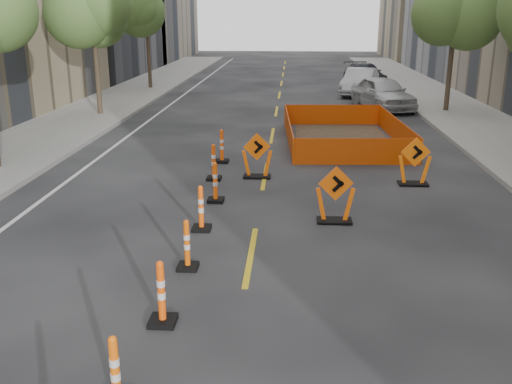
# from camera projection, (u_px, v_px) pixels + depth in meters

# --- Properties ---
(ground_plane) EXTENTS (140.00, 140.00, 0.00)m
(ground_plane) POSITION_uv_depth(u_px,v_px,m) (230.00, 373.00, 7.86)
(ground_plane) COLOR black
(sidewalk_left) EXTENTS (4.00, 90.00, 0.15)m
(sidewalk_left) POSITION_uv_depth(u_px,v_px,m) (10.00, 154.00, 19.81)
(sidewalk_left) COLOR gray
(sidewalk_left) RESTS_ON ground
(tree_l_c) EXTENTS (2.80, 2.80, 5.95)m
(tree_l_c) POSITION_uv_depth(u_px,v_px,m) (93.00, 18.00, 26.05)
(tree_l_c) COLOR #382B1E
(tree_l_c) RESTS_ON ground
(tree_l_d) EXTENTS (2.80, 2.80, 5.95)m
(tree_l_d) POSITION_uv_depth(u_px,v_px,m) (147.00, 17.00, 35.57)
(tree_l_d) COLOR #382B1E
(tree_l_d) RESTS_ON ground
(tree_r_c) EXTENTS (2.80, 2.80, 5.95)m
(tree_r_c) POSITION_uv_depth(u_px,v_px,m) (455.00, 18.00, 26.94)
(tree_r_c) COLOR #382B1E
(tree_r_c) RESTS_ON ground
(channelizer_2) EXTENTS (0.41, 0.41, 1.03)m
(channelizer_2) POSITION_uv_depth(u_px,v_px,m) (115.00, 373.00, 7.00)
(channelizer_2) COLOR #FB640A
(channelizer_2) RESTS_ON ground
(channelizer_3) EXTENTS (0.43, 0.43, 1.09)m
(channelizer_3) POSITION_uv_depth(u_px,v_px,m) (161.00, 293.00, 8.95)
(channelizer_3) COLOR #FF520A
(channelizer_3) RESTS_ON ground
(channelizer_4) EXTENTS (0.40, 0.40, 1.01)m
(channelizer_4) POSITION_uv_depth(u_px,v_px,m) (187.00, 244.00, 10.93)
(channelizer_4) COLOR #E35409
(channelizer_4) RESTS_ON ground
(channelizer_5) EXTENTS (0.42, 0.42, 1.06)m
(channelizer_5) POSITION_uv_depth(u_px,v_px,m) (201.00, 208.00, 12.88)
(channelizer_5) COLOR #FF550A
(channelizer_5) RESTS_ON ground
(channelizer_6) EXTENTS (0.42, 0.42, 1.07)m
(channelizer_6) POSITION_uv_depth(u_px,v_px,m) (215.00, 182.00, 14.84)
(channelizer_6) COLOR #ED4F09
(channelizer_6) RESTS_ON ground
(channelizer_7) EXTENTS (0.43, 0.43, 1.08)m
(channelizer_7) POSITION_uv_depth(u_px,v_px,m) (214.00, 162.00, 16.82)
(channelizer_7) COLOR #D94209
(channelizer_7) RESTS_ON ground
(channelizer_8) EXTENTS (0.44, 0.44, 1.11)m
(channelizer_8) POSITION_uv_depth(u_px,v_px,m) (222.00, 146.00, 18.78)
(channelizer_8) COLOR #DC4509
(channelizer_8) RESTS_ON ground
(chevron_sign_left) EXTENTS (1.03, 0.79, 1.37)m
(chevron_sign_left) POSITION_uv_depth(u_px,v_px,m) (257.00, 155.00, 17.00)
(chevron_sign_left) COLOR #FF610A
(chevron_sign_left) RESTS_ON ground
(chevron_sign_center) EXTENTS (1.00, 0.70, 1.38)m
(chevron_sign_center) POSITION_uv_depth(u_px,v_px,m) (335.00, 194.00, 13.33)
(chevron_sign_center) COLOR #FF5F0A
(chevron_sign_center) RESTS_ON ground
(chevron_sign_right) EXTENTS (0.98, 0.63, 1.40)m
(chevron_sign_right) POSITION_uv_depth(u_px,v_px,m) (415.00, 161.00, 16.26)
(chevron_sign_right) COLOR #FF680A
(chevron_sign_right) RESTS_ON ground
(safety_fence) EXTENTS (4.52, 7.28, 0.88)m
(safety_fence) POSITION_uv_depth(u_px,v_px,m) (343.00, 130.00, 21.88)
(safety_fence) COLOR #EF450C
(safety_fence) RESTS_ON ground
(parked_car_near) EXTENTS (3.21, 5.23, 1.66)m
(parked_car_near) POSITION_uv_depth(u_px,v_px,m) (383.00, 93.00, 29.19)
(parked_car_near) COLOR #BDBCBF
(parked_car_near) RESTS_ON ground
(parked_car_mid) EXTENTS (2.86, 5.02, 1.56)m
(parked_car_mid) POSITION_uv_depth(u_px,v_px,m) (360.00, 82.00, 34.39)
(parked_car_mid) COLOR #B3B2B8
(parked_car_mid) RESTS_ON ground
(parked_car_far) EXTENTS (2.92, 5.22, 1.43)m
(parked_car_far) POSITION_uv_depth(u_px,v_px,m) (365.00, 74.00, 39.54)
(parked_car_far) COLOR black
(parked_car_far) RESTS_ON ground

